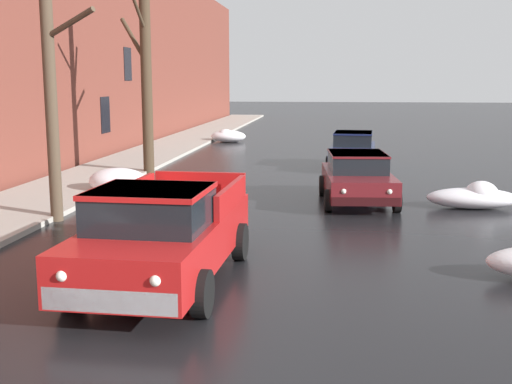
% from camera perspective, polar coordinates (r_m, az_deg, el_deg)
% --- Properties ---
extents(left_sidewalk_slab, '(3.12, 80.00, 0.13)m').
position_cam_1_polar(left_sidewalk_slab, '(23.73, -13.80, 1.44)').
color(left_sidewalk_slab, '#A8A399').
rests_on(left_sidewalk_slab, ground).
extents(brick_townhouse_facade, '(0.63, 80.00, 10.00)m').
position_cam_1_polar(brick_townhouse_facade, '(24.35, -18.95, 13.05)').
color(brick_townhouse_facade, brown).
rests_on(brick_townhouse_facade, ground).
extents(snow_bank_mid_block_left, '(1.95, 1.20, 0.75)m').
position_cam_1_polar(snow_bank_mid_block_left, '(36.10, -2.46, 4.96)').
color(snow_bank_mid_block_left, white).
rests_on(snow_bank_mid_block_left, ground).
extents(snow_bank_near_corner_right, '(2.43, 1.00, 0.76)m').
position_cam_1_polar(snow_bank_near_corner_right, '(18.38, 18.83, -0.44)').
color(snow_bank_near_corner_right, white).
rests_on(snow_bank_near_corner_right, ground).
extents(snow_bank_along_right_kerb, '(1.78, 1.40, 0.78)m').
position_cam_1_polar(snow_bank_along_right_kerb, '(20.20, -12.23, 0.97)').
color(snow_bank_along_right_kerb, white).
rests_on(snow_bank_along_right_kerb, ground).
extents(bare_tree_second_along_sidewalk, '(2.55, 1.84, 7.27)m').
position_cam_1_polar(bare_tree_second_along_sidewalk, '(16.33, -17.92, 11.18)').
color(bare_tree_second_along_sidewalk, '#4C3D2D').
rests_on(bare_tree_second_along_sidewalk, ground).
extents(bare_tree_mid_block, '(1.46, 2.49, 7.04)m').
position_cam_1_polar(bare_tree_mid_block, '(23.90, -9.75, 10.23)').
color(bare_tree_mid_block, '#423323').
rests_on(bare_tree_mid_block, ground).
extents(pickup_truck_red_approaching_near_lane, '(2.39, 5.27, 1.76)m').
position_cam_1_polar(pickup_truck_red_approaching_near_lane, '(10.97, -8.26, -3.67)').
color(pickup_truck_red_approaching_near_lane, red).
rests_on(pickup_truck_red_approaching_near_lane, ground).
extents(sedan_maroon_parked_kerbside_close, '(2.23, 4.17, 1.42)m').
position_cam_1_polar(sedan_maroon_parked_kerbside_close, '(18.35, 8.98, 1.36)').
color(sedan_maroon_parked_kerbside_close, maroon).
rests_on(sedan_maroon_parked_kerbside_close, ground).
extents(sedan_darkblue_parked_kerbside_mid, '(2.09, 4.07, 1.42)m').
position_cam_1_polar(sedan_darkblue_parked_kerbside_mid, '(25.66, 8.59, 3.78)').
color(sedan_darkblue_parked_kerbside_mid, navy).
rests_on(sedan_darkblue_parked_kerbside_mid, ground).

